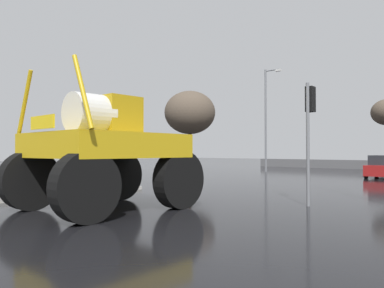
# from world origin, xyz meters

# --- Properties ---
(ground_plane) EXTENTS (120.00, 120.00, 0.00)m
(ground_plane) POSITION_xyz_m (0.00, 18.00, 0.00)
(ground_plane) COLOR black
(median_island) EXTENTS (1.64, 10.45, 0.15)m
(median_island) POSITION_xyz_m (-4.37, 6.21, 0.07)
(median_island) COLOR #B2AFA8
(median_island) RESTS_ON ground
(oversize_sprayer) EXTENTS (4.14, 5.12, 4.20)m
(oversize_sprayer) POSITION_xyz_m (0.21, 6.73, 1.78)
(oversize_sprayer) COLOR black
(oversize_sprayer) RESTS_ON ground
(traffic_signal_near_left) EXTENTS (0.24, 0.54, 3.88)m
(traffic_signal_near_left) POSITION_xyz_m (-5.50, 11.66, 2.83)
(traffic_signal_near_left) COLOR slate
(traffic_signal_near_left) RESTS_ON ground
(traffic_signal_near_right) EXTENTS (0.24, 0.54, 4.02)m
(traffic_signal_near_right) POSITION_xyz_m (4.58, 11.66, 2.93)
(traffic_signal_near_right) COLOR slate
(traffic_signal_near_right) RESTS_ON ground
(streetlight_far_left) EXTENTS (1.59, 0.24, 9.01)m
(streetlight_far_left) POSITION_xyz_m (-6.93, 28.68, 4.93)
(streetlight_far_left) COLOR slate
(streetlight_far_left) RESTS_ON ground
(bare_tree_left) EXTENTS (4.19, 4.19, 6.76)m
(bare_tree_left) POSITION_xyz_m (-10.63, 22.68, 4.97)
(bare_tree_left) COLOR #473828
(bare_tree_left) RESTS_ON ground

